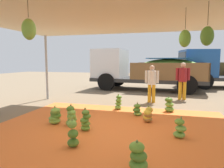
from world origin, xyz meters
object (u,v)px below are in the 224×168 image
(banana_bunch_0, at_px, (73,135))
(banana_bunch_1, at_px, (138,157))
(banana_bunch_9, at_px, (137,110))
(banana_bunch_5, at_px, (169,105))
(banana_bunch_2, at_px, (148,115))
(banana_bunch_7, at_px, (71,117))
(worker_1, at_px, (152,81))
(cargo_truck_main, at_px, (144,69))
(banana_bunch_6, at_px, (86,121))
(worker_0, at_px, (183,78))
(banana_bunch_8, at_px, (118,103))
(banana_bunch_4, at_px, (180,129))
(banana_bunch_3, at_px, (55,116))

(banana_bunch_0, distance_m, banana_bunch_1, 1.44)
(banana_bunch_1, distance_m, banana_bunch_9, 3.11)
(banana_bunch_1, distance_m, banana_bunch_5, 3.91)
(banana_bunch_2, relative_size, banana_bunch_7, 0.82)
(banana_bunch_5, height_order, worker_1, worker_1)
(banana_bunch_5, height_order, cargo_truck_main, cargo_truck_main)
(banana_bunch_6, xyz_separation_m, banana_bunch_9, (1.03, 1.66, -0.07))
(banana_bunch_5, xyz_separation_m, cargo_truck_main, (-1.38, 5.03, 0.99))
(banana_bunch_7, distance_m, worker_0, 5.56)
(worker_0, bearing_deg, cargo_truck_main, 126.45)
(banana_bunch_6, xyz_separation_m, banana_bunch_8, (0.28, 2.35, -0.02))
(banana_bunch_7, xyz_separation_m, worker_1, (1.82, 3.61, 0.63))
(banana_bunch_1, distance_m, banana_bunch_7, 2.56)
(banana_bunch_0, relative_size, worker_0, 0.35)
(banana_bunch_0, bearing_deg, banana_bunch_5, 60.54)
(cargo_truck_main, height_order, worker_0, cargo_truck_main)
(cargo_truck_main, bearing_deg, banana_bunch_4, -78.08)
(worker_0, bearing_deg, banana_bunch_9, -116.45)
(banana_bunch_0, distance_m, banana_bunch_9, 2.74)
(banana_bunch_6, bearing_deg, banana_bunch_5, 50.67)
(banana_bunch_7, relative_size, worker_1, 0.38)
(banana_bunch_7, height_order, worker_0, worker_0)
(cargo_truck_main, relative_size, worker_1, 4.32)
(banana_bunch_3, bearing_deg, banana_bunch_5, 35.70)
(banana_bunch_1, xyz_separation_m, cargo_truck_main, (-0.83, 8.90, 1.00))
(banana_bunch_8, bearing_deg, banana_bunch_3, -121.72)
(banana_bunch_1, bearing_deg, cargo_truck_main, 95.35)
(banana_bunch_2, distance_m, banana_bunch_5, 1.51)
(banana_bunch_5, distance_m, banana_bunch_8, 1.73)
(banana_bunch_5, distance_m, worker_0, 2.54)
(banana_bunch_1, distance_m, banana_bunch_4, 1.69)
(banana_bunch_6, height_order, banana_bunch_8, banana_bunch_6)
(worker_1, bearing_deg, banana_bunch_7, -116.82)
(banana_bunch_8, bearing_deg, banana_bunch_6, -96.73)
(banana_bunch_1, bearing_deg, banana_bunch_0, 159.37)
(banana_bunch_3, height_order, banana_bunch_8, banana_bunch_8)
(banana_bunch_4, xyz_separation_m, worker_1, (-0.85, 3.73, 0.68))
(banana_bunch_4, xyz_separation_m, worker_0, (0.42, 4.70, 0.75))
(banana_bunch_6, distance_m, banana_bunch_7, 0.55)
(banana_bunch_1, height_order, cargo_truck_main, cargo_truck_main)
(banana_bunch_2, distance_m, worker_1, 2.87)
(banana_bunch_6, height_order, worker_1, worker_1)
(banana_bunch_6, bearing_deg, banana_bunch_2, 36.73)
(banana_bunch_1, distance_m, banana_bunch_2, 2.48)
(banana_bunch_3, height_order, banana_bunch_5, banana_bunch_5)
(banana_bunch_7, height_order, banana_bunch_9, banana_bunch_7)
(banana_bunch_7, bearing_deg, banana_bunch_6, -25.18)
(banana_bunch_9, distance_m, cargo_truck_main, 5.92)
(banana_bunch_7, xyz_separation_m, banana_bunch_9, (1.53, 1.43, -0.08))
(banana_bunch_3, relative_size, banana_bunch_5, 0.96)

